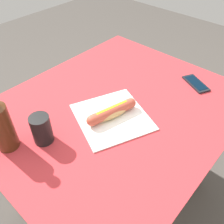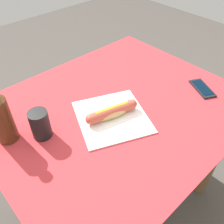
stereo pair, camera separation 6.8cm
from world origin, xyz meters
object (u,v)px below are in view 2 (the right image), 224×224
at_px(hot_dog, 112,112).
at_px(cell_phone, 202,88).
at_px(drinking_cup, 40,124).
at_px(soda_bottle, 1,118).

height_order(hot_dog, cell_phone, hot_dog).
xyz_separation_m(cell_phone, drinking_cup, (0.70, -0.25, 0.05)).
xyz_separation_m(soda_bottle, drinking_cup, (-0.10, 0.07, -0.05)).
bearing_deg(cell_phone, hot_dog, -18.09).
distance_m(hot_dog, soda_bottle, 0.41).
distance_m(cell_phone, soda_bottle, 0.87).
bearing_deg(soda_bottle, cell_phone, 158.01).
bearing_deg(hot_dog, cell_phone, 161.91).
bearing_deg(cell_phone, drinking_cup, -19.68).
xyz_separation_m(hot_dog, soda_bottle, (0.36, -0.18, 0.07)).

